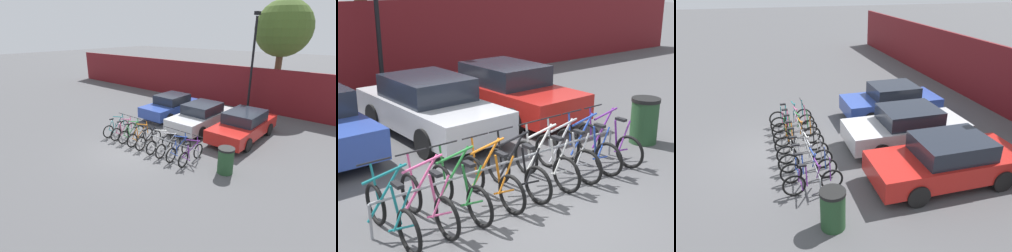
% 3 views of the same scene
% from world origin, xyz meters
% --- Properties ---
extents(ground_plane, '(120.00, 120.00, 0.00)m').
position_xyz_m(ground_plane, '(0.00, 0.00, 0.00)').
color(ground_plane, '#4C4C4F').
extents(bike_rack, '(5.30, 0.04, 0.57)m').
position_xyz_m(bike_rack, '(0.23, 0.68, 0.50)').
color(bike_rack, gray).
rests_on(bike_rack, ground).
extents(bicycle_teal, '(0.68, 1.71, 1.05)m').
position_xyz_m(bicycle_teal, '(-2.15, 0.53, 0.38)').
color(bicycle_teal, black).
rests_on(bicycle_teal, ground).
extents(bicycle_pink, '(0.68, 1.71, 1.05)m').
position_xyz_m(bicycle_pink, '(-1.56, 0.53, 0.38)').
color(bicycle_pink, black).
rests_on(bicycle_pink, ground).
extents(bicycle_green, '(0.68, 1.71, 1.05)m').
position_xyz_m(bicycle_green, '(-0.99, 0.53, 0.38)').
color(bicycle_green, black).
rests_on(bicycle_green, ground).
extents(bicycle_orange, '(0.68, 1.71, 1.05)m').
position_xyz_m(bicycle_orange, '(-0.37, 0.53, 0.38)').
color(bicycle_orange, black).
rests_on(bicycle_orange, ground).
extents(bicycle_black, '(0.68, 1.71, 1.05)m').
position_xyz_m(bicycle_black, '(0.19, 0.53, 0.38)').
color(bicycle_black, black).
rests_on(bicycle_black, ground).
extents(bicycle_white, '(0.68, 1.71, 1.05)m').
position_xyz_m(bicycle_white, '(0.85, 0.53, 0.38)').
color(bicycle_white, black).
rests_on(bicycle_white, ground).
extents(bicycle_silver, '(0.68, 1.71, 1.05)m').
position_xyz_m(bicycle_silver, '(1.40, 0.53, 0.38)').
color(bicycle_silver, black).
rests_on(bicycle_silver, ground).
extents(bicycle_blue, '(0.68, 1.71, 1.05)m').
position_xyz_m(bicycle_blue, '(1.97, 0.53, 0.38)').
color(bicycle_blue, black).
rests_on(bicycle_blue, ground).
extents(bicycle_purple, '(0.68, 1.71, 1.05)m').
position_xyz_m(bicycle_purple, '(2.60, 0.53, 0.38)').
color(bicycle_purple, black).
rests_on(bicycle_purple, ground).
extents(car_blue, '(1.91, 4.04, 1.40)m').
position_xyz_m(car_blue, '(-1.97, 4.78, 0.69)').
color(car_blue, '#2D479E').
rests_on(car_blue, ground).
extents(car_silver, '(1.91, 4.27, 1.40)m').
position_xyz_m(car_silver, '(0.65, 4.23, 0.69)').
color(car_silver, '#B7B7BC').
rests_on(car_silver, ground).
extents(car_red, '(1.91, 4.47, 1.40)m').
position_xyz_m(car_red, '(3.07, 4.35, 0.69)').
color(car_red, red).
rests_on(car_red, ground).
extents(trash_bin, '(0.63, 0.63, 1.03)m').
position_xyz_m(trash_bin, '(4.08, 0.71, 0.52)').
color(trash_bin, '#234728').
rests_on(trash_bin, ground).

